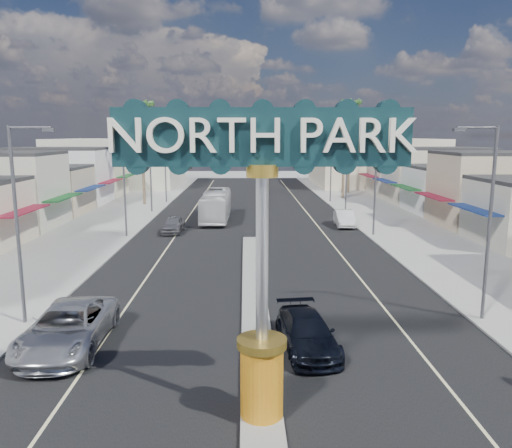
{
  "coord_description": "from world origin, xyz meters",
  "views": [
    {
      "loc": [
        -0.49,
        -11.97,
        8.56
      ],
      "look_at": [
        0.04,
        11.31,
        4.42
      ],
      "focal_mm": 35.0,
      "sensor_mm": 36.0,
      "label": 1
    }
  ],
  "objects_px": {
    "gateway_sign": "(262,229)",
    "streetlight_r_mid": "(374,177)",
    "streetlight_l_near": "(20,216)",
    "suv_left": "(68,327)",
    "traffic_signal_left": "(167,174)",
    "palm_right_mid": "(345,120)",
    "city_bus": "(216,205)",
    "palm_right_far": "(351,109)",
    "car_parked_right": "(344,218)",
    "suv_right": "(307,333)",
    "traffic_signal_right": "(331,174)",
    "car_parked_left": "(173,225)",
    "palm_left_far": "(141,111)",
    "streetlight_r_far": "(330,163)",
    "streetlight_l_far": "(166,163)",
    "streetlight_l_mid": "(126,178)",
    "streetlight_r_near": "(487,214)"
  },
  "relations": [
    {
      "from": "gateway_sign",
      "to": "streetlight_r_mid",
      "type": "bearing_deg",
      "value": 69.58
    },
    {
      "from": "streetlight_l_near",
      "to": "suv_left",
      "type": "relative_size",
      "value": 1.42
    },
    {
      "from": "traffic_signal_left",
      "to": "palm_right_mid",
      "type": "relative_size",
      "value": 0.5
    },
    {
      "from": "streetlight_l_near",
      "to": "city_bus",
      "type": "distance_m",
      "value": 29.74
    },
    {
      "from": "palm_right_far",
      "to": "car_parked_right",
      "type": "distance_m",
      "value": 30.2
    },
    {
      "from": "suv_right",
      "to": "palm_right_mid",
      "type": "bearing_deg",
      "value": 70.95
    },
    {
      "from": "traffic_signal_right",
      "to": "car_parked_left",
      "type": "height_order",
      "value": "traffic_signal_right"
    },
    {
      "from": "traffic_signal_left",
      "to": "palm_right_far",
      "type": "xyz_separation_m",
      "value": [
        24.18,
        18.01,
        8.11
      ]
    },
    {
      "from": "palm_right_far",
      "to": "city_bus",
      "type": "distance_m",
      "value": 31.65
    },
    {
      "from": "palm_left_far",
      "to": "palm_right_far",
      "type": "relative_size",
      "value": 0.93
    },
    {
      "from": "palm_right_mid",
      "to": "palm_right_far",
      "type": "relative_size",
      "value": 0.86
    },
    {
      "from": "streetlight_r_mid",
      "to": "car_parked_right",
      "type": "relative_size",
      "value": 1.93
    },
    {
      "from": "car_parked_right",
      "to": "streetlight_r_far",
      "type": "bearing_deg",
      "value": 88.21
    },
    {
      "from": "streetlight_r_mid",
      "to": "palm_right_mid",
      "type": "xyz_separation_m",
      "value": [
        2.57,
        26.0,
        5.54
      ]
    },
    {
      "from": "traffic_signal_right",
      "to": "palm_left_far",
      "type": "bearing_deg",
      "value": 164.85
    },
    {
      "from": "suv_left",
      "to": "streetlight_r_mid",
      "type": "bearing_deg",
      "value": 50.84
    },
    {
      "from": "traffic_signal_right",
      "to": "streetlight_l_far",
      "type": "relative_size",
      "value": 0.67
    },
    {
      "from": "streetlight_l_near",
      "to": "car_parked_left",
      "type": "height_order",
      "value": "streetlight_l_near"
    },
    {
      "from": "traffic_signal_left",
      "to": "streetlight_r_far",
      "type": "xyz_separation_m",
      "value": [
        19.62,
        8.01,
        0.79
      ]
    },
    {
      "from": "streetlight_l_mid",
      "to": "palm_right_far",
      "type": "distance_m",
      "value": 41.53
    },
    {
      "from": "traffic_signal_right",
      "to": "traffic_signal_left",
      "type": "bearing_deg",
      "value": 180.0
    },
    {
      "from": "suv_left",
      "to": "car_parked_left",
      "type": "xyz_separation_m",
      "value": [
        0.82,
        24.55,
        -0.15
      ]
    },
    {
      "from": "gateway_sign",
      "to": "streetlight_r_near",
      "type": "relative_size",
      "value": 1.02
    },
    {
      "from": "traffic_signal_right",
      "to": "car_parked_right",
      "type": "xyz_separation_m",
      "value": [
        -0.18,
        -9.22,
        -3.5
      ]
    },
    {
      "from": "traffic_signal_left",
      "to": "suv_left",
      "type": "relative_size",
      "value": 0.95
    },
    {
      "from": "streetlight_r_far",
      "to": "car_parked_right",
      "type": "xyz_separation_m",
      "value": [
        -1.43,
        -17.23,
        -4.3
      ]
    },
    {
      "from": "streetlight_r_near",
      "to": "city_bus",
      "type": "height_order",
      "value": "streetlight_r_near"
    },
    {
      "from": "streetlight_l_near",
      "to": "palm_left_far",
      "type": "xyz_separation_m",
      "value": [
        -2.57,
        40.0,
        6.43
      ]
    },
    {
      "from": "traffic_signal_right",
      "to": "streetlight_l_far",
      "type": "distance_m",
      "value": 21.2
    },
    {
      "from": "gateway_sign",
      "to": "palm_left_far",
      "type": "bearing_deg",
      "value": 105.15
    },
    {
      "from": "suv_right",
      "to": "palm_right_far",
      "type": "bearing_deg",
      "value": 70.3
    },
    {
      "from": "palm_right_far",
      "to": "city_bus",
      "type": "xyz_separation_m",
      "value": [
        -18.44,
        -23.31,
        -10.88
      ]
    },
    {
      "from": "streetlight_l_mid",
      "to": "streetlight_l_near",
      "type": "bearing_deg",
      "value": -90.0
    },
    {
      "from": "palm_right_mid",
      "to": "suv_left",
      "type": "height_order",
      "value": "palm_right_mid"
    },
    {
      "from": "streetlight_r_mid",
      "to": "palm_left_far",
      "type": "height_order",
      "value": "palm_left_far"
    },
    {
      "from": "gateway_sign",
      "to": "streetlight_r_far",
      "type": "relative_size",
      "value": 1.02
    },
    {
      "from": "streetlight_l_near",
      "to": "city_bus",
      "type": "xyz_separation_m",
      "value": [
        7.0,
        28.69,
        -3.56
      ]
    },
    {
      "from": "traffic_signal_right",
      "to": "suv_left",
      "type": "relative_size",
      "value": 0.95
    },
    {
      "from": "streetlight_l_near",
      "to": "streetlight_r_mid",
      "type": "height_order",
      "value": "same"
    },
    {
      "from": "streetlight_r_far",
      "to": "car_parked_right",
      "type": "distance_m",
      "value": 17.81
    },
    {
      "from": "streetlight_r_mid",
      "to": "palm_left_far",
      "type": "relative_size",
      "value": 0.69
    },
    {
      "from": "streetlight_r_near",
      "to": "suv_left",
      "type": "xyz_separation_m",
      "value": [
        -18.13,
        -2.6,
        -4.18
      ]
    },
    {
      "from": "palm_right_mid",
      "to": "car_parked_left",
      "type": "height_order",
      "value": "palm_right_mid"
    },
    {
      "from": "palm_right_far",
      "to": "car_parked_left",
      "type": "xyz_separation_m",
      "value": [
        -21.88,
        -30.05,
        -11.66
      ]
    },
    {
      "from": "traffic_signal_left",
      "to": "streetlight_l_near",
      "type": "bearing_deg",
      "value": -92.1
    },
    {
      "from": "streetlight_l_mid",
      "to": "streetlight_r_near",
      "type": "relative_size",
      "value": 1.0
    },
    {
      "from": "palm_right_far",
      "to": "car_parked_left",
      "type": "bearing_deg",
      "value": -126.05
    },
    {
      "from": "traffic_signal_right",
      "to": "streetlight_r_far",
      "type": "relative_size",
      "value": 0.67
    },
    {
      "from": "traffic_signal_right",
      "to": "streetlight_l_far",
      "type": "bearing_deg",
      "value": 157.8
    },
    {
      "from": "car_parked_left",
      "to": "car_parked_right",
      "type": "height_order",
      "value": "car_parked_right"
    }
  ]
}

